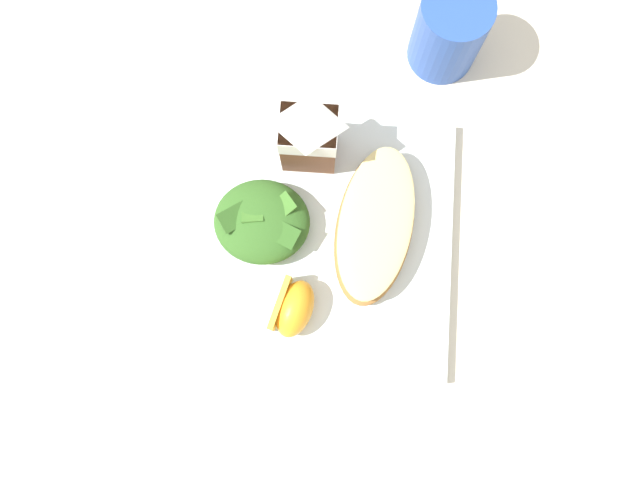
% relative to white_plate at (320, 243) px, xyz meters
% --- Properties ---
extents(ground, '(3.00, 3.00, 0.00)m').
position_rel_white_plate_xyz_m(ground, '(0.00, 0.00, -0.01)').
color(ground, beige).
extents(white_plate, '(0.28, 0.28, 0.02)m').
position_rel_white_plate_xyz_m(white_plate, '(0.00, 0.00, 0.00)').
color(white_plate, silver).
rests_on(white_plate, ground).
extents(cheesy_pizza_bread, '(0.10, 0.18, 0.04)m').
position_rel_white_plate_xyz_m(cheesy_pizza_bread, '(0.06, 0.02, 0.03)').
color(cheesy_pizza_bread, '#A87038').
rests_on(cheesy_pizza_bread, white_plate).
extents(green_salad_pile, '(0.10, 0.09, 0.05)m').
position_rel_white_plate_xyz_m(green_salad_pile, '(-0.06, 0.01, 0.03)').
color(green_salad_pile, '#336023').
rests_on(green_salad_pile, white_plate).
extents(milk_carton, '(0.06, 0.05, 0.11)m').
position_rel_white_plate_xyz_m(milk_carton, '(-0.02, 0.10, 0.07)').
color(milk_carton, brown).
rests_on(milk_carton, white_plate).
extents(orange_wedge_front, '(0.05, 0.07, 0.04)m').
position_rel_white_plate_xyz_m(orange_wedge_front, '(-0.02, -0.07, 0.03)').
color(orange_wedge_front, orange).
rests_on(orange_wedge_front, white_plate).
extents(drinking_blue_cup, '(0.08, 0.08, 0.10)m').
position_rel_white_plate_xyz_m(drinking_blue_cup, '(0.12, 0.23, 0.04)').
color(drinking_blue_cup, '#284CA3').
rests_on(drinking_blue_cup, ground).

